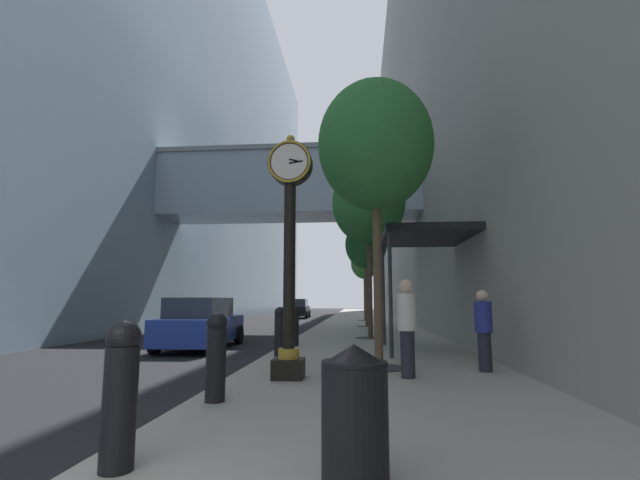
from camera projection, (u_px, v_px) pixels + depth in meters
ground_plane at (321, 324)px, 28.13m from camera, size 110.00×110.00×0.00m
sidewalk_right at (364, 321)px, 30.86m from camera, size 5.51×80.00×0.14m
building_block_left at (169, 93)px, 34.47m from camera, size 22.56×80.00×35.24m
building_block_right at (462, 110)px, 32.28m from camera, size 9.00×80.00×30.58m
street_clock at (290, 240)px, 8.26m from camera, size 0.84×0.55×4.55m
bollard_nearest at (120, 390)px, 3.73m from camera, size 0.29×0.29×1.23m
bollard_second at (216, 354)px, 6.21m from camera, size 0.29×0.29×1.23m
bollard_fourth at (280, 330)px, 11.19m from camera, size 0.29×0.29×1.23m
bollard_fifth at (294, 325)px, 13.67m from camera, size 0.29×0.29×1.23m
street_tree_near at (375, 146)px, 9.78m from camera, size 2.53×2.53×6.25m
street_tree_mid_near at (369, 203)px, 17.03m from camera, size 2.80×2.80×6.73m
street_tree_mid_far at (366, 245)px, 24.14m from camera, size 2.27×2.27×5.70m
street_tree_far at (365, 264)px, 31.30m from camera, size 1.95×1.95×5.11m
trash_bin at (355, 412)px, 3.43m from camera, size 0.53×0.53×1.05m
pedestrian_walking at (407, 325)px, 8.12m from camera, size 0.45×0.45×1.78m
pedestrian_by_clock at (484, 328)px, 8.81m from camera, size 0.35×0.35×1.59m
storefront_awning at (424, 238)px, 12.62m from camera, size 2.40×3.60×3.30m
car_blue_near at (201, 324)px, 14.15m from camera, size 2.07×4.60×1.61m
car_black_mid at (298, 309)px, 38.10m from camera, size 2.07×4.53×1.64m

